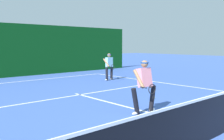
{
  "coord_description": "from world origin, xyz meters",
  "views": [
    {
      "loc": [
        -5.92,
        -2.59,
        2.1
      ],
      "look_at": [
        1.28,
        5.49,
        1.0
      ],
      "focal_mm": 40.58,
      "sensor_mm": 36.0,
      "label": 1
    }
  ],
  "objects": [
    {
      "name": "court_line_baseline_far",
      "position": [
        0.0,
        11.51,
        0.0
      ],
      "size": [
        10.55,
        0.1,
        0.01
      ],
      "primitive_type": "cube",
      "color": "white",
      "rests_on": "ground_plane"
    },
    {
      "name": "court_line_service",
      "position": [
        0.0,
        6.08,
        0.0
      ],
      "size": [
        8.6,
        0.1,
        0.01
      ],
      "primitive_type": "cube",
      "color": "white",
      "rests_on": "ground_plane"
    },
    {
      "name": "court_line_centre",
      "position": [
        0.0,
        3.2,
        0.0
      ],
      "size": [
        0.1,
        6.4,
        0.01
      ],
      "primitive_type": "cube",
      "color": "white",
      "rests_on": "ground_plane"
    },
    {
      "name": "player_near",
      "position": [
        -0.14,
        2.42,
        0.89
      ],
      "size": [
        1.02,
        0.84,
        1.63
      ],
      "rotation": [
        0.0,
        0.0,
        3.08
      ],
      "color": "black",
      "rests_on": "ground_plane"
    },
    {
      "name": "player_far",
      "position": [
        3.77,
        8.54,
        0.86
      ],
      "size": [
        0.73,
        0.86,
        1.58
      ],
      "rotation": [
        0.0,
        0.0,
        3.18
      ],
      "color": "black",
      "rests_on": "ground_plane"
    },
    {
      "name": "tennis_ball",
      "position": [
        1.76,
        3.55,
        0.03
      ],
      "size": [
        0.07,
        0.07,
        0.07
      ],
      "primitive_type": "sphere",
      "color": "#D1E033",
      "rests_on": "ground_plane"
    },
    {
      "name": "back_fence_windscreen",
      "position": [
        0.0,
        13.79,
        1.72
      ],
      "size": [
        19.65,
        0.12,
        3.45
      ],
      "primitive_type": "cube",
      "color": "#0A4114",
      "rests_on": "ground_plane"
    }
  ]
}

